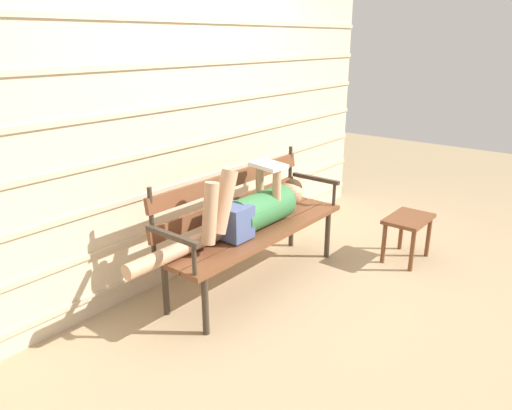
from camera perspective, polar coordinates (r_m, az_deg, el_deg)
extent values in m
plane|color=tan|center=(3.67, 2.23, -9.92)|extent=(12.00, 12.00, 0.00)
cube|color=beige|center=(3.77, -7.04, 9.67)|extent=(4.62, 0.06, 2.34)
cube|color=#C1AD8E|center=(4.04, -6.11, -4.88)|extent=(4.62, 0.02, 0.04)
cube|color=#C1AD8E|center=(3.93, -6.26, -0.97)|extent=(4.62, 0.02, 0.04)
cube|color=#C1AD8E|center=(3.84, -6.41, 3.14)|extent=(4.62, 0.02, 0.04)
cube|color=#C1AD8E|center=(3.77, -6.58, 7.43)|extent=(4.62, 0.02, 0.04)
cube|color=#C1AD8E|center=(3.72, -6.75, 11.85)|extent=(4.62, 0.02, 0.04)
cube|color=#C1AD8E|center=(3.69, -6.93, 16.35)|extent=(4.62, 0.02, 0.04)
cube|color=#C1AD8E|center=(3.69, -7.13, 20.90)|extent=(4.62, 0.02, 0.04)
cube|color=brown|center=(3.49, 2.05, -3.61)|extent=(1.67, 0.15, 0.04)
cube|color=brown|center=(3.58, 0.00, -2.99)|extent=(1.67, 0.15, 0.04)
cube|color=brown|center=(3.68, -1.94, -2.40)|extent=(1.67, 0.15, 0.04)
cube|color=brown|center=(3.68, -2.88, -0.07)|extent=(1.61, 0.05, 0.11)
cube|color=brown|center=(3.62, -2.93, 3.02)|extent=(1.61, 0.05, 0.11)
cylinder|color=#382D23|center=(3.15, -12.27, -1.89)|extent=(0.03, 0.03, 0.45)
cylinder|color=#382D23|center=(4.23, 4.07, 3.93)|extent=(0.03, 0.03, 0.45)
cylinder|color=#382D23|center=(3.08, -6.04, -11.72)|extent=(0.04, 0.04, 0.41)
cylinder|color=#382D23|center=(4.14, 8.47, -3.46)|extent=(0.04, 0.04, 0.41)
cylinder|color=#382D23|center=(3.32, -10.69, -9.50)|extent=(0.04, 0.04, 0.41)
cylinder|color=#382D23|center=(4.32, 4.21, -2.29)|extent=(0.04, 0.04, 0.41)
cube|color=#382D23|center=(2.96, -9.94, -3.65)|extent=(0.04, 0.45, 0.03)
cylinder|color=#382D23|center=(2.87, -7.33, -6.42)|extent=(0.03, 0.03, 0.20)
cube|color=#382D23|center=(4.14, 7.08, 3.13)|extent=(0.04, 0.45, 0.03)
cylinder|color=#382D23|center=(4.08, 9.25, 1.31)|extent=(0.03, 0.03, 0.20)
cylinder|color=#33703D|center=(3.58, 0.65, -0.49)|extent=(0.53, 0.26, 0.26)
cube|color=#475684|center=(3.34, -2.81, -1.95)|extent=(0.20, 0.25, 0.23)
sphere|color=tan|center=(3.86, 4.20, 1.43)|extent=(0.19, 0.19, 0.19)
sphere|color=#382314|center=(3.87, 4.38, 1.97)|extent=(0.16, 0.16, 0.16)
cylinder|color=tan|center=(3.14, -3.84, 0.40)|extent=(0.24, 0.11, 0.43)
cylinder|color=tan|center=(3.06, -5.47, -1.00)|extent=(0.15, 0.09, 0.41)
cylinder|color=tan|center=(3.11, -9.39, -5.39)|extent=(0.78, 0.10, 0.10)
cylinder|color=tan|center=(3.54, 2.48, 1.91)|extent=(0.06, 0.06, 0.31)
cylinder|color=tan|center=(3.64, 0.45, 2.38)|extent=(0.06, 0.06, 0.31)
cube|color=silver|center=(3.55, 1.47, 4.74)|extent=(0.20, 0.26, 0.04)
cube|color=brown|center=(4.18, 17.66, -1.57)|extent=(0.45, 0.30, 0.03)
cylinder|color=brown|center=(4.06, 18.02, -5.17)|extent=(0.04, 0.04, 0.35)
cylinder|color=brown|center=(4.37, 19.75, -3.60)|extent=(0.04, 0.04, 0.35)
cylinder|color=brown|center=(4.14, 14.91, -4.38)|extent=(0.04, 0.04, 0.35)
cylinder|color=brown|center=(4.44, 16.84, -2.90)|extent=(0.04, 0.04, 0.35)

